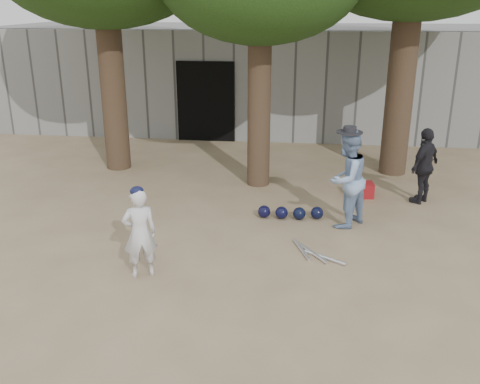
# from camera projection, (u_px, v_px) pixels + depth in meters

# --- Properties ---
(ground) EXTENTS (70.00, 70.00, 0.00)m
(ground) POSITION_uv_depth(u_px,v_px,m) (191.00, 275.00, 7.75)
(ground) COLOR #937C5E
(ground) RESTS_ON ground
(boy_player) EXTENTS (0.57, 0.49, 1.33)m
(boy_player) POSITION_uv_depth(u_px,v_px,m) (140.00, 233.00, 7.52)
(boy_player) COLOR silver
(boy_player) RESTS_ON ground
(spectator_blue) EXTENTS (1.02, 1.05, 1.71)m
(spectator_blue) POSITION_uv_depth(u_px,v_px,m) (346.00, 179.00, 9.18)
(spectator_blue) COLOR #7F9BC4
(spectator_blue) RESTS_ON ground
(spectator_dark) EXTENTS (0.84, 0.90, 1.49)m
(spectator_dark) POSITION_uv_depth(u_px,v_px,m) (425.00, 166.00, 10.30)
(spectator_dark) COLOR black
(spectator_dark) RESTS_ON ground
(red_bag) EXTENTS (0.45, 0.36, 0.30)m
(red_bag) POSITION_uv_depth(u_px,v_px,m) (362.00, 190.00, 10.78)
(red_bag) COLOR maroon
(red_bag) RESTS_ON ground
(back_building) EXTENTS (16.00, 5.24, 3.00)m
(back_building) POSITION_uv_depth(u_px,v_px,m) (257.00, 76.00, 16.89)
(back_building) COLOR gray
(back_building) RESTS_ON ground
(helmet_row) EXTENTS (1.19, 0.30, 0.23)m
(helmet_row) POSITION_uv_depth(u_px,v_px,m) (290.00, 213.00, 9.71)
(helmet_row) COLOR black
(helmet_row) RESTS_ON ground
(bat_pile) EXTENTS (0.83, 0.80, 0.06)m
(bat_pile) POSITION_uv_depth(u_px,v_px,m) (313.00, 253.00, 8.34)
(bat_pile) COLOR silver
(bat_pile) RESTS_ON ground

